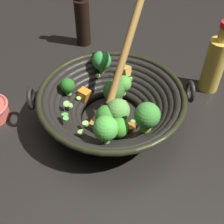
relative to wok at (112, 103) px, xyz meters
name	(u,v)px	position (x,y,z in m)	size (l,w,h in m)	color
ground_plane	(112,120)	(0.00, 0.00, -0.06)	(4.00, 4.00, 0.00)	black
wok	(112,103)	(0.00, 0.00, 0.00)	(0.37, 0.35, 0.27)	black
soy_sauce_bottle	(82,21)	(0.08, 0.37, 0.02)	(0.05, 0.05, 0.20)	black
cooking_oil_bottle	(215,64)	(0.30, -0.01, 0.02)	(0.06, 0.06, 0.20)	gold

